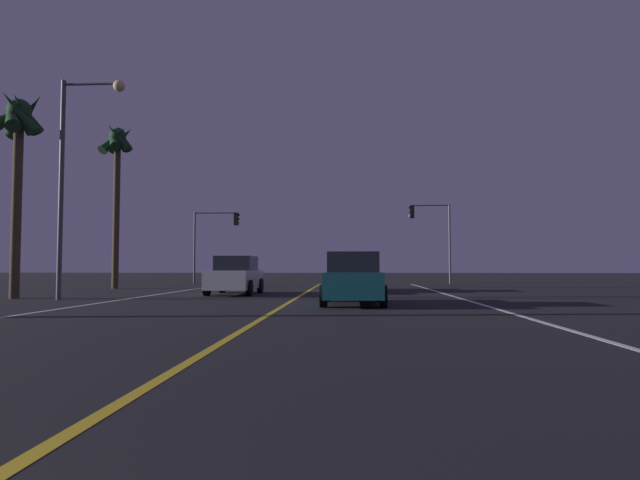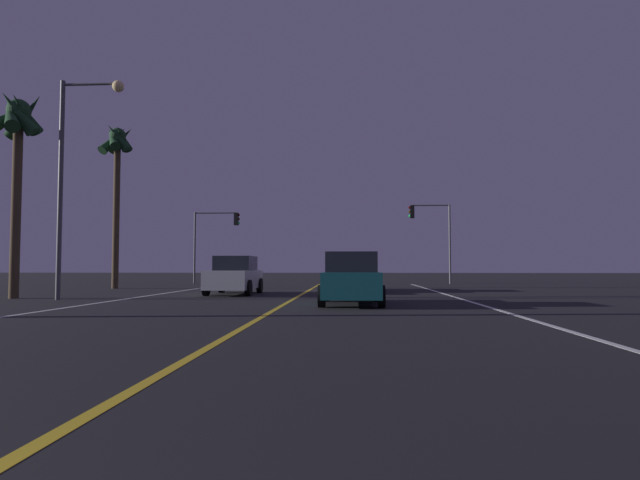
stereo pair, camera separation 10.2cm
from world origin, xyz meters
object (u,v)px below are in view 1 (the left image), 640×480
(car_oncoming, at_px, (235,276))
(traffic_light_near_right, at_px, (430,225))
(car_lead_same_lane, at_px, (353,279))
(street_lamp_left_mid, at_px, (76,160))
(palm_tree_left_mid, at_px, (18,131))
(car_ahead_far, at_px, (359,275))
(traffic_light_near_left, at_px, (217,230))
(palm_tree_left_far, at_px, (117,155))

(car_oncoming, bearing_deg, traffic_light_near_right, 142.83)
(car_lead_same_lane, distance_m, street_lamp_left_mid, 11.38)
(palm_tree_left_mid, bearing_deg, car_lead_same_lane, -10.38)
(car_ahead_far, xyz_separation_m, car_oncoming, (-5.56, -3.47, 0.00))
(street_lamp_left_mid, bearing_deg, traffic_light_near_left, 88.00)
(car_lead_same_lane, bearing_deg, street_lamp_left_mid, 80.53)
(traffic_light_near_left, distance_m, palm_tree_left_mid, 18.33)
(street_lamp_left_mid, bearing_deg, palm_tree_left_mid, 166.20)
(car_oncoming, bearing_deg, palm_tree_left_far, -124.28)
(traffic_light_near_left, distance_m, street_lamp_left_mid, 18.55)
(car_oncoming, height_order, palm_tree_left_mid, palm_tree_left_mid)
(car_oncoming, bearing_deg, traffic_light_near_left, -162.44)
(traffic_light_near_left, height_order, palm_tree_left_mid, palm_tree_left_mid)
(car_oncoming, height_order, traffic_light_near_right, traffic_light_near_right)
(car_oncoming, bearing_deg, street_lamp_left_mid, -50.22)
(car_oncoming, height_order, street_lamp_left_mid, street_lamp_left_mid)
(car_lead_same_lane, relative_size, traffic_light_near_left, 0.83)
(traffic_light_near_left, xyz_separation_m, palm_tree_left_far, (-3.51, -8.75, 3.66))
(car_ahead_far, xyz_separation_m, palm_tree_left_far, (-13.56, 1.98, 6.69))
(car_oncoming, xyz_separation_m, palm_tree_left_mid, (-7.85, -3.62, 5.71))
(car_lead_same_lane, distance_m, car_oncoming, 7.94)
(street_lamp_left_mid, bearing_deg, car_oncoming, 39.78)
(car_ahead_far, bearing_deg, car_oncoming, 122.00)
(car_ahead_far, bearing_deg, street_lamp_left_mid, 125.93)
(traffic_light_near_left, bearing_deg, palm_tree_left_far, -111.83)
(car_ahead_far, bearing_deg, traffic_light_near_left, 43.13)
(traffic_light_near_right, relative_size, traffic_light_near_left, 1.09)
(car_oncoming, height_order, traffic_light_near_left, traffic_light_near_left)
(traffic_light_near_right, height_order, palm_tree_left_far, palm_tree_left_far)
(palm_tree_left_mid, height_order, palm_tree_left_far, palm_tree_left_far)
(car_ahead_far, xyz_separation_m, car_lead_same_lane, (-0.36, -9.48, 0.00))
(car_lead_same_lane, xyz_separation_m, street_lamp_left_mid, (-10.34, 1.72, 4.42))
(traffic_light_near_right, distance_m, traffic_light_near_left, 15.27)
(car_oncoming, xyz_separation_m, palm_tree_left_far, (-8.00, 5.45, 6.69))
(street_lamp_left_mid, distance_m, palm_tree_left_mid, 3.07)
(car_oncoming, bearing_deg, car_ahead_far, 122.00)
(palm_tree_left_mid, bearing_deg, car_ahead_far, 27.86)
(traffic_light_near_right, bearing_deg, car_oncoming, 52.83)
(car_ahead_far, height_order, car_lead_same_lane, same)
(car_ahead_far, xyz_separation_m, traffic_light_near_right, (5.22, 10.73, 3.32))
(car_ahead_far, height_order, street_lamp_left_mid, street_lamp_left_mid)
(traffic_light_near_left, bearing_deg, street_lamp_left_mid, -92.00)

